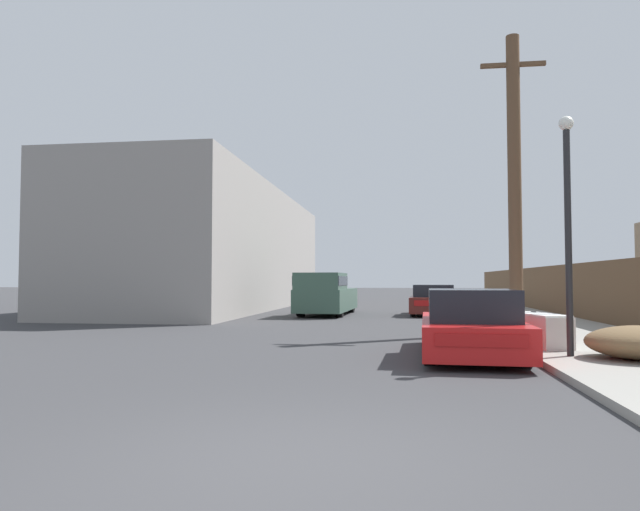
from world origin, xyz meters
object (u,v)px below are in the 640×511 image
object	(u,v)px
pickup_truck	(326,294)
street_lamp	(568,215)
discarded_fridge	(539,330)
utility_pole	(515,178)
car_parked_mid	(434,301)
parked_sports_car_red	(470,326)

from	to	relation	value
pickup_truck	street_lamp	xyz separation A→B (m)	(6.13, -13.25, 1.77)
discarded_fridge	utility_pole	world-z (taller)	utility_pole
pickup_truck	street_lamp	distance (m)	14.71
street_lamp	discarded_fridge	bearing A→B (deg)	95.97
car_parked_mid	utility_pole	xyz separation A→B (m)	(1.81, -8.02, 3.76)
car_parked_mid	street_lamp	bearing A→B (deg)	-79.42
discarded_fridge	street_lamp	distance (m)	2.74
discarded_fridge	car_parked_mid	bearing A→B (deg)	83.13
parked_sports_car_red	pickup_truck	size ratio (longest dim) A/B	0.81
parked_sports_car_red	street_lamp	bearing A→B (deg)	-18.91
discarded_fridge	street_lamp	size ratio (longest dim) A/B	0.43
discarded_fridge	utility_pole	xyz separation A→B (m)	(0.39, 4.23, 3.92)
pickup_truck	utility_pole	world-z (taller)	utility_pole
utility_pole	street_lamp	size ratio (longest dim) A/B	1.92
parked_sports_car_red	discarded_fridge	bearing A→B (deg)	35.18
parked_sports_car_red	street_lamp	distance (m)	2.74
parked_sports_car_red	utility_pole	world-z (taller)	utility_pole
discarded_fridge	pickup_truck	world-z (taller)	pickup_truck
car_parked_mid	street_lamp	world-z (taller)	street_lamp
parked_sports_car_red	car_parked_mid	distance (m)	13.21
pickup_truck	discarded_fridge	bearing A→B (deg)	119.82
car_parked_mid	pickup_truck	bearing A→B (deg)	-168.26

